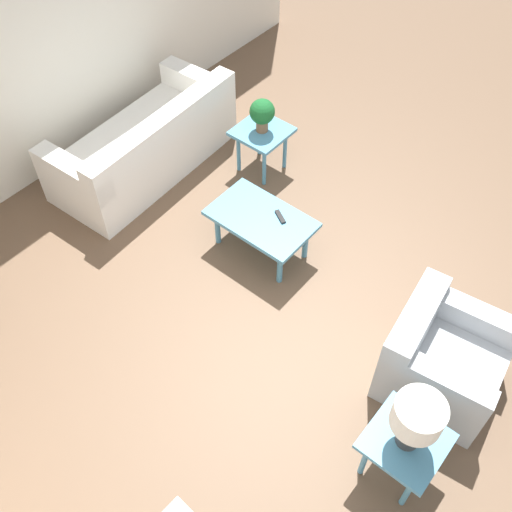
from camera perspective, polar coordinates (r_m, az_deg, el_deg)
The scene contains 10 objects.
ground_plane at distance 5.19m, azimuth 3.73°, elevation -4.61°, with size 14.00×14.00×0.00m, color brown.
wall_right at distance 6.06m, azimuth -20.64°, elevation 18.72°, with size 0.12×7.20×2.70m.
sofa at distance 6.26m, azimuth -10.37°, elevation 10.30°, with size 0.98×2.00×0.78m.
armchair at distance 4.74m, azimuth 17.13°, elevation -9.33°, with size 0.90×0.90×0.74m.
coffee_table at distance 5.29m, azimuth 0.50°, elevation 3.31°, with size 0.92×0.56×0.42m.
side_table_plant at distance 6.08m, azimuth 0.57°, elevation 11.32°, with size 0.50×0.50×0.50m.
side_table_lamp at distance 4.24m, azimuth 13.94°, elevation -17.06°, with size 0.50×0.50×0.50m.
potted_plant at distance 5.90m, azimuth 0.59°, elevation 13.46°, with size 0.25×0.25×0.35m.
table_lamp at distance 3.89m, azimuth 15.06°, elevation -14.77°, with size 0.32×0.32×0.47m.
remote_control at distance 5.25m, azimuth 2.32°, elevation 3.76°, with size 0.16×0.11×0.02m.
Camera 1 is at (-1.64, 2.51, 4.24)m, focal length 42.00 mm.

